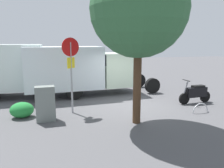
% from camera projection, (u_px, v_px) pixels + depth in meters
% --- Properties ---
extents(ground_plane, '(60.00, 60.00, 0.00)m').
position_uv_depth(ground_plane, '(128.00, 106.00, 10.48)').
color(ground_plane, '#4E4E51').
extents(box_truck_near, '(7.61, 2.63, 2.74)m').
position_uv_depth(box_truck_near, '(82.00, 68.00, 12.39)').
color(box_truck_near, black).
rests_on(box_truck_near, ground).
extents(motorcycle, '(1.81, 0.55, 1.20)m').
position_uv_depth(motorcycle, '(196.00, 93.00, 10.83)').
color(motorcycle, black).
rests_on(motorcycle, ground).
extents(stop_sign, '(0.71, 0.33, 3.17)m').
position_uv_depth(stop_sign, '(71.00, 64.00, 9.03)').
color(stop_sign, '#9E9EA3').
rests_on(stop_sign, ground).
extents(street_tree, '(3.41, 3.41, 5.83)m').
position_uv_depth(street_tree, '(139.00, 9.00, 7.51)').
color(street_tree, '#47301E').
rests_on(street_tree, ground).
extents(utility_cabinet, '(0.73, 0.45, 1.35)m').
position_uv_depth(utility_cabinet, '(45.00, 104.00, 8.35)').
color(utility_cabinet, slate).
rests_on(utility_cabinet, ground).
extents(bike_rack_hoop, '(0.85, 0.16, 0.85)m').
position_uv_depth(bike_rack_hoop, '(200.00, 112.00, 9.46)').
color(bike_rack_hoop, '#B7B7BC').
rests_on(bike_rack_hoop, ground).
extents(shrub_near_sign, '(0.92, 0.75, 0.63)m').
position_uv_depth(shrub_near_sign, '(22.00, 110.00, 8.79)').
color(shrub_near_sign, '#238237').
rests_on(shrub_near_sign, ground).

